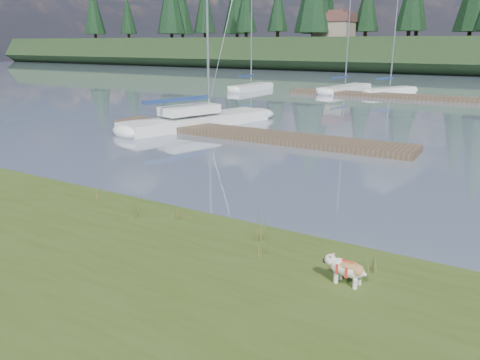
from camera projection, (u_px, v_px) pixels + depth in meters
The scene contains 19 objects.
ground at pixel (418, 99), 38.21m from camera, with size 200.00×200.00×0.00m, color gray.
bank at pixel (26, 287), 8.50m from camera, with size 60.00×9.00×0.35m, color #3A4D1B.
ridge at pixel (474, 55), 72.93m from camera, with size 200.00×20.00×5.00m, color black.
bulldog at pixel (347, 268), 8.21m from camera, with size 0.79×0.37×0.47m.
sailboat_main at pixel (208, 117), 26.24m from camera, with size 4.91×10.29×14.48m.
dock_near at pixel (247, 134), 22.83m from camera, with size 16.00×2.00×0.30m, color #4C3D2C.
dock_far at pixel (444, 99), 37.18m from camera, with size 26.00×2.20×0.30m, color #4C3D2C.
sailboat_bg_0 at pixel (254, 86), 45.64m from camera, with size 1.69×6.90×10.05m.
sailboat_bg_1 at pixel (349, 88), 44.32m from camera, with size 2.98×8.64×12.60m.
sailboat_bg_2 at pixel (394, 90), 42.09m from camera, with size 4.06×6.06×9.56m.
weed_0 at pixel (137, 206), 11.32m from camera, with size 0.17×0.14×0.69m.
weed_1 at pixel (180, 212), 11.27m from camera, with size 0.17×0.14×0.40m.
weed_2 at pixel (262, 227), 9.96m from camera, with size 0.17×0.14×0.77m.
weed_3 at pixel (95, 194), 12.48m from camera, with size 0.17×0.14×0.48m.
weed_4 at pixel (264, 248), 9.34m from camera, with size 0.17×0.14×0.38m.
weed_5 at pixel (371, 258), 8.72m from camera, with size 0.17×0.14×0.56m.
mud_lip at pixel (177, 218), 12.16m from camera, with size 60.00×0.50×0.14m, color #33281C.
conifer_1 at pixel (246, 5), 88.44m from camera, with size 4.40×4.40×11.30m.
house_0 at pixel (334, 25), 79.90m from camera, with size 6.30×5.30×4.65m.
Camera 1 is at (7.24, -10.53, 4.45)m, focal length 35.00 mm.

